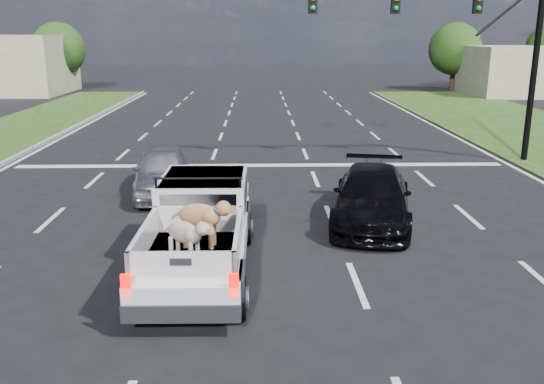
% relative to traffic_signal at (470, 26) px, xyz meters
% --- Properties ---
extents(ground, '(160.00, 160.00, 0.00)m').
position_rel_traffic_signal_xyz_m(ground, '(-7.20, -10.50, -4.73)').
color(ground, black).
rests_on(ground, ground).
extents(road_markings, '(17.75, 60.00, 0.01)m').
position_rel_traffic_signal_xyz_m(road_markings, '(-7.20, -3.94, -4.72)').
color(road_markings, silver).
rests_on(road_markings, ground).
extents(traffic_signal, '(9.11, 0.31, 7.00)m').
position_rel_traffic_signal_xyz_m(traffic_signal, '(0.00, 0.00, 0.00)').
color(traffic_signal, black).
rests_on(traffic_signal, ground).
extents(tree_far_c, '(4.20, 4.20, 5.40)m').
position_rel_traffic_signal_xyz_m(tree_far_c, '(-23.20, 27.50, -1.44)').
color(tree_far_c, '#332114').
rests_on(tree_far_c, ground).
extents(tree_far_d, '(4.20, 4.20, 5.40)m').
position_rel_traffic_signal_xyz_m(tree_far_d, '(8.80, 27.50, -1.44)').
color(tree_far_d, '#332114').
rests_on(tree_far_d, ground).
extents(pickup_truck, '(1.94, 5.02, 1.87)m').
position_rel_traffic_signal_xyz_m(pickup_truck, '(-8.39, -9.76, -3.86)').
color(pickup_truck, black).
rests_on(pickup_truck, ground).
extents(silver_sedan, '(2.20, 4.19, 1.36)m').
position_rel_traffic_signal_xyz_m(silver_sedan, '(-10.02, -4.14, -4.05)').
color(silver_sedan, '#BABCC2').
rests_on(silver_sedan, ground).
extents(black_coupe, '(2.70, 4.75, 1.30)m').
position_rel_traffic_signal_xyz_m(black_coupe, '(-4.50, -6.85, -4.08)').
color(black_coupe, black).
rests_on(black_coupe, ground).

